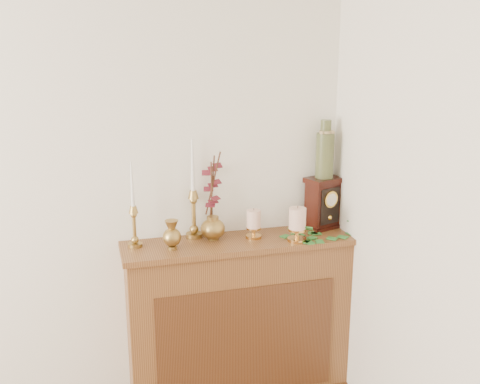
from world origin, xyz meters
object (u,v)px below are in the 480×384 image
object	(u,v)px
bud_vase	(172,235)
candlestick_center	(194,206)
candlestick_left	(134,220)
ginger_jar	(212,199)
mantel_clock	(323,203)
ceramic_vase	(325,152)

from	to	relation	value
bud_vase	candlestick_center	bearing A→B (deg)	46.73
candlestick_left	ginger_jar	size ratio (longest dim) A/B	0.92
bud_vase	mantel_clock	world-z (taller)	mantel_clock
ginger_jar	mantel_clock	distance (m)	0.64
candlestick_left	bud_vase	size ratio (longest dim) A/B	2.90
candlestick_left	mantel_clock	size ratio (longest dim) A/B	1.53
bud_vase	mantel_clock	bearing A→B (deg)	7.63
candlestick_left	mantel_clock	xyz separation A→B (m)	(1.05, 0.03, -0.00)
candlestick_center	mantel_clock	bearing A→B (deg)	-2.63
bud_vase	ginger_jar	bearing A→B (deg)	26.98
candlestick_center	bud_vase	size ratio (longest dim) A/B	3.48
ginger_jar	mantel_clock	size ratio (longest dim) A/B	1.66
ceramic_vase	candlestick_center	bearing A→B (deg)	177.57
candlestick_center	mantel_clock	distance (m)	0.73
candlestick_left	ceramic_vase	xyz separation A→B (m)	(1.05, 0.03, 0.29)
candlestick_center	candlestick_left	bearing A→B (deg)	-168.99
bud_vase	ceramic_vase	size ratio (longest dim) A/B	0.48
mantel_clock	bud_vase	bearing A→B (deg)	168.71
candlestick_left	ceramic_vase	size ratio (longest dim) A/B	1.39
candlestick_left	bud_vase	world-z (taller)	candlestick_left
ginger_jar	candlestick_left	bearing A→B (deg)	-175.52
ginger_jar	candlestick_center	bearing A→B (deg)	162.73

